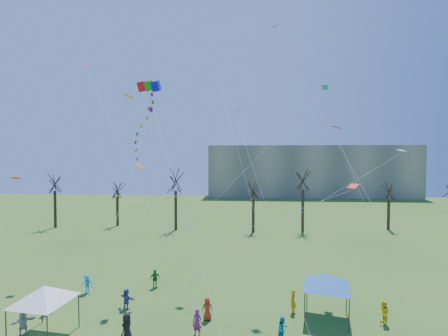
# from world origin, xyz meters

# --- Properties ---
(distant_building) EXTENTS (60.00, 14.00, 15.00)m
(distant_building) POSITION_xyz_m (22.00, 82.00, 7.50)
(distant_building) COLOR gray
(distant_building) RESTS_ON ground
(bare_tree_row) EXTENTS (67.20, 7.71, 10.24)m
(bare_tree_row) POSITION_xyz_m (1.25, 35.69, 6.55)
(bare_tree_row) COLOR black
(bare_tree_row) RESTS_ON ground
(big_box_kite) EXTENTS (4.38, 5.97, 18.98)m
(big_box_kite) POSITION_xyz_m (-4.44, 7.33, 12.78)
(big_box_kite) COLOR red
(big_box_kite) RESTS_ON ground
(canopy_tent_white) EXTENTS (4.42, 4.42, 3.34)m
(canopy_tent_white) POSITION_xyz_m (-10.46, 5.43, 2.83)
(canopy_tent_white) COLOR #3F3F44
(canopy_tent_white) RESTS_ON ground
(canopy_tent_blue) EXTENTS (4.27, 4.27, 3.30)m
(canopy_tent_blue) POSITION_xyz_m (8.38, 8.98, 2.80)
(canopy_tent_blue) COLOR #3F3F44
(canopy_tent_blue) RESTS_ON ground
(festival_crowd) EXTENTS (25.74, 13.81, 1.84)m
(festival_crowd) POSITION_xyz_m (-1.02, 5.85, 0.84)
(festival_crowd) COLOR red
(festival_crowd) RESTS_ON ground
(small_kites_aloft) EXTENTS (30.54, 18.72, 33.38)m
(small_kites_aloft) POSITION_xyz_m (0.35, 11.23, 13.93)
(small_kites_aloft) COLOR #FF3D0D
(small_kites_aloft) RESTS_ON ground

